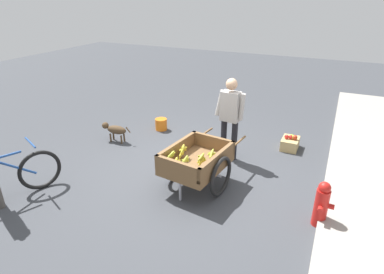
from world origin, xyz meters
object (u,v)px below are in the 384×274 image
(bicycle, at_px, (5,180))
(apple_crate, at_px, (290,143))
(dog, at_px, (115,130))
(vendor_person, at_px, (230,113))
(plastic_bucket, at_px, (161,124))
(fruit_cart, at_px, (196,162))
(fire_hydrant, at_px, (322,204))

(bicycle, height_order, apple_crate, bicycle)
(bicycle, xyz_separation_m, dog, (-2.40, 0.16, -0.08))
(vendor_person, height_order, plastic_bucket, vendor_person)
(vendor_person, relative_size, bicycle, 1.00)
(fruit_cart, bearing_deg, bicycle, -56.98)
(fruit_cart, bearing_deg, dog, -110.29)
(fire_hydrant, bearing_deg, plastic_bucket, -118.53)
(fire_hydrant, relative_size, apple_crate, 1.52)
(fruit_cart, xyz_separation_m, fire_hydrant, (0.17, 1.90, -0.10))
(fruit_cart, xyz_separation_m, dog, (-0.83, -2.25, -0.17))
(apple_crate, bearing_deg, vendor_person, -47.99)
(fire_hydrant, bearing_deg, fruit_cart, -94.97)
(bicycle, relative_size, apple_crate, 3.52)
(bicycle, height_order, dog, bicycle)
(dog, distance_m, fire_hydrant, 4.27)
(vendor_person, height_order, dog, vendor_person)
(vendor_person, bearing_deg, plastic_bucket, -109.37)
(fruit_cart, height_order, dog, fruit_cart)
(apple_crate, bearing_deg, bicycle, -44.58)
(bicycle, xyz_separation_m, plastic_bucket, (-3.36, 0.71, -0.22))
(fruit_cart, height_order, vendor_person, vendor_person)
(bicycle, distance_m, apple_crate, 5.07)
(vendor_person, distance_m, apple_crate, 1.56)
(fruit_cart, relative_size, dog, 2.57)
(vendor_person, height_order, bicycle, vendor_person)
(vendor_person, relative_size, fire_hydrant, 2.30)
(fruit_cart, xyz_separation_m, apple_crate, (-2.04, 1.15, -0.31))
(fruit_cart, relative_size, vendor_person, 1.12)
(dog, distance_m, apple_crate, 3.61)
(bicycle, distance_m, dog, 2.40)
(vendor_person, relative_size, apple_crate, 3.51)
(dog, bearing_deg, fruit_cart, 69.71)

